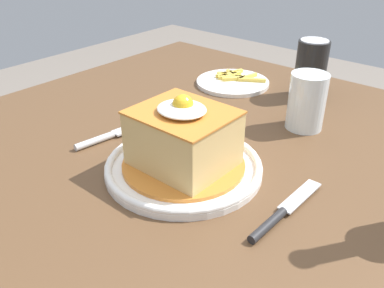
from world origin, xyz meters
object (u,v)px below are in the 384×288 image
(fork, at_px, (105,137))
(soda_can, at_px, (311,69))
(main_plate, at_px, (184,166))
(side_plate_fries, at_px, (233,82))
(knife, at_px, (278,216))
(drinking_glass, at_px, (306,105))

(fork, relative_size, soda_can, 1.14)
(main_plate, bearing_deg, soda_can, 89.19)
(fork, xyz_separation_m, side_plate_fries, (0.01, 0.37, -0.00))
(main_plate, distance_m, soda_can, 0.41)
(knife, relative_size, drinking_glass, 1.57)
(main_plate, bearing_deg, fork, -175.14)
(side_plate_fries, bearing_deg, soda_can, 15.80)
(main_plate, height_order, knife, main_plate)
(fork, distance_m, soda_can, 0.46)
(fork, bearing_deg, drinking_glass, 48.35)
(soda_can, bearing_deg, drinking_glass, -65.79)
(soda_can, bearing_deg, knife, -68.16)
(knife, relative_size, soda_can, 1.33)
(knife, bearing_deg, fork, -178.80)
(main_plate, xyz_separation_m, drinking_glass, (0.07, 0.26, 0.04))
(knife, distance_m, drinking_glass, 0.29)
(knife, height_order, drinking_glass, drinking_glass)
(drinking_glass, height_order, side_plate_fries, drinking_glass)
(side_plate_fries, bearing_deg, fork, -91.77)
(main_plate, distance_m, fork, 0.17)
(knife, height_order, soda_can, soda_can)
(main_plate, height_order, side_plate_fries, main_plate)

